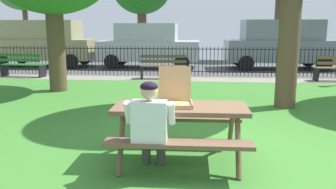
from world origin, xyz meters
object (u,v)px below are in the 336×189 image
Objects in this scene: parked_car_left at (149,45)px; parked_car_center at (280,43)px; picnic_table_foreground at (180,118)px; pizza_slice_on_table at (144,108)px; adult_at_table at (150,123)px; park_bench_left at (22,65)px; parked_car_far_left at (44,42)px; pizza_box_open at (175,98)px; park_bench_center at (163,67)px.

parked_car_left is 5.68m from parked_car_center.
pizza_slice_on_table is at bearing -158.81° from picnic_table_foreground.
adult_at_table reaches higher than park_bench_left.
pizza_slice_on_table reaches higher than picnic_table_foreground.
parked_car_far_left is 1.05× the size of parked_car_left.
pizza_box_open is at bearing -79.72° from parked_car_left.
parked_car_center reaches higher than park_bench_center.
park_bench_center is at bearing -29.63° from parked_car_far_left.
park_bench_center reaches higher than picnic_table_foreground.
pizza_box_open is at bearing 65.16° from adult_at_table.
picnic_table_foreground is at bearing -82.22° from park_bench_center.
picnic_table_foreground is 0.39× the size of parked_car_center.
park_bench_left is 3.45m from parked_car_far_left.
park_bench_left is at bearing 180.00° from park_bench_center.
pizza_box_open is 11.38m from parked_car_center.
park_bench_left reaches higher than picnic_table_foreground.
pizza_box_open is at bearing -82.73° from park_bench_center.
picnic_table_foreground is at bearing -108.66° from parked_car_center.
picnic_table_foreground is 7.57m from park_bench_center.
park_bench_left is 0.37× the size of parked_car_left.
pizza_slice_on_table is 0.06× the size of parked_car_left.
park_bench_center is 0.35× the size of parked_car_far_left.
parked_car_left is (-1.69, 11.32, 0.35)m from adult_at_table.
parked_car_center reaches higher than picnic_table_foreground.
pizza_box_open is 2.04× the size of pizza_slice_on_table.
picnic_table_foreground is at bearing -57.65° from parked_car_far_left.
adult_at_table is 0.73× the size of park_bench_left.
parked_car_left reaches higher than pizza_box_open.
parked_car_center is (4.68, 3.31, 0.68)m from park_bench_center.
adult_at_table is 0.26× the size of parked_car_far_left.
park_bench_left is at bearing 126.11° from adult_at_table.
parked_car_far_left is at bearing 122.35° from picnic_table_foreground.
pizza_box_open is 0.47m from pizza_slice_on_table.
parked_car_left is (4.15, 3.31, 0.59)m from park_bench_left.
parked_car_far_left is (-0.67, 3.31, 0.68)m from park_bench_left.
parked_car_left reaches higher than park_bench_left.
adult_at_table is 12.01m from parked_car_center.
adult_at_table is (-0.26, -0.57, -0.21)m from pizza_box_open.
picnic_table_foreground is 0.53m from pizza_slice_on_table.
pizza_slice_on_table is (-0.47, -0.18, 0.18)m from picnic_table_foreground.
adult_at_table is at bearing -123.65° from picnic_table_foreground.
parked_car_center is (3.65, 10.81, 0.50)m from picnic_table_foreground.
pizza_slice_on_table is 0.16× the size of park_bench_left.
pizza_slice_on_table is at bearing -148.39° from pizza_box_open.
parked_car_center is (9.83, 3.31, 0.68)m from park_bench_left.
park_bench_left is at bearing -78.57° from parked_car_far_left.
adult_at_table is 0.27× the size of parked_car_left.
park_bench_left is at bearing -141.42° from parked_car_left.
park_bench_center is 6.73m from parked_car_far_left.
picnic_table_foreground is 1.13× the size of park_bench_center.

